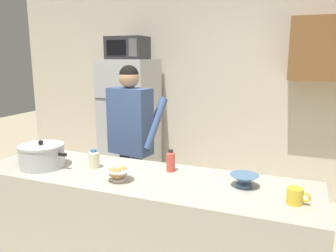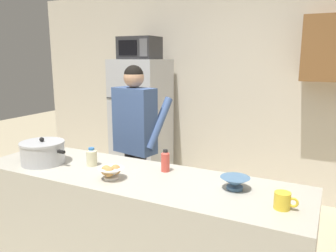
{
  "view_description": "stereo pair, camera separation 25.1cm",
  "coord_description": "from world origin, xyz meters",
  "px_view_note": "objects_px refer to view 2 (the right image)",
  "views": [
    {
      "loc": [
        1.0,
        -1.99,
        1.74
      ],
      "look_at": [
        0.0,
        0.55,
        1.17
      ],
      "focal_mm": 35.67,
      "sensor_mm": 36.0,
      "label": 1
    },
    {
      "loc": [
        1.23,
        -1.89,
        1.74
      ],
      "look_at": [
        0.0,
        0.55,
        1.17
      ],
      "focal_mm": 35.67,
      "sensor_mm": 36.0,
      "label": 2
    }
  ],
  "objects_px": {
    "cooking_pot": "(43,152)",
    "bottle_mid_counter": "(165,161)",
    "bottle_near_edge": "(92,157)",
    "bread_bowl": "(111,172)",
    "empty_bowl": "(235,182)",
    "coffee_mug": "(283,201)",
    "microwave": "(139,48)",
    "refrigerator": "(142,124)",
    "person_near_pot": "(135,129)"
  },
  "relations": [
    {
      "from": "person_near_pot",
      "to": "bread_bowl",
      "type": "xyz_separation_m",
      "value": [
        0.41,
        -0.97,
        -0.07
      ]
    },
    {
      "from": "microwave",
      "to": "empty_bowl",
      "type": "height_order",
      "value": "microwave"
    },
    {
      "from": "empty_bowl",
      "to": "bottle_mid_counter",
      "type": "distance_m",
      "value": 0.55
    },
    {
      "from": "person_near_pot",
      "to": "bread_bowl",
      "type": "relative_size",
      "value": 9.23
    },
    {
      "from": "coffee_mug",
      "to": "empty_bowl",
      "type": "relative_size",
      "value": 0.7
    },
    {
      "from": "refrigerator",
      "to": "coffee_mug",
      "type": "distance_m",
      "value": 2.84
    },
    {
      "from": "refrigerator",
      "to": "cooking_pot",
      "type": "bearing_deg",
      "value": -81.77
    },
    {
      "from": "bread_bowl",
      "to": "empty_bowl",
      "type": "bearing_deg",
      "value": 14.64
    },
    {
      "from": "empty_bowl",
      "to": "person_near_pot",
      "type": "bearing_deg",
      "value": 147.98
    },
    {
      "from": "person_near_pot",
      "to": "empty_bowl",
      "type": "distance_m",
      "value": 1.43
    },
    {
      "from": "coffee_mug",
      "to": "bottle_near_edge",
      "type": "bearing_deg",
      "value": 175.23
    },
    {
      "from": "refrigerator",
      "to": "cooking_pot",
      "type": "distance_m",
      "value": 1.97
    },
    {
      "from": "bread_bowl",
      "to": "empty_bowl",
      "type": "xyz_separation_m",
      "value": [
        0.8,
        0.21,
        -0.01
      ]
    },
    {
      "from": "person_near_pot",
      "to": "bread_bowl",
      "type": "bearing_deg",
      "value": -66.98
    },
    {
      "from": "cooking_pot",
      "to": "coffee_mug",
      "type": "height_order",
      "value": "cooking_pot"
    },
    {
      "from": "cooking_pot",
      "to": "bottle_mid_counter",
      "type": "height_order",
      "value": "cooking_pot"
    },
    {
      "from": "refrigerator",
      "to": "empty_bowl",
      "type": "xyz_separation_m",
      "value": [
        1.76,
        -1.78,
        0.11
      ]
    },
    {
      "from": "microwave",
      "to": "cooking_pot",
      "type": "height_order",
      "value": "microwave"
    },
    {
      "from": "microwave",
      "to": "bottle_near_edge",
      "type": "height_order",
      "value": "microwave"
    },
    {
      "from": "refrigerator",
      "to": "bread_bowl",
      "type": "xyz_separation_m",
      "value": [
        0.96,
        -1.99,
        0.12
      ]
    },
    {
      "from": "person_near_pot",
      "to": "bottle_mid_counter",
      "type": "distance_m",
      "value": 0.94
    },
    {
      "from": "refrigerator",
      "to": "bottle_mid_counter",
      "type": "height_order",
      "value": "refrigerator"
    },
    {
      "from": "person_near_pot",
      "to": "microwave",
      "type": "bearing_deg",
      "value": 118.85
    },
    {
      "from": "cooking_pot",
      "to": "empty_bowl",
      "type": "bearing_deg",
      "value": 6.21
    },
    {
      "from": "cooking_pot",
      "to": "bread_bowl",
      "type": "distance_m",
      "value": 0.69
    },
    {
      "from": "coffee_mug",
      "to": "bottle_mid_counter",
      "type": "distance_m",
      "value": 0.89
    },
    {
      "from": "bottle_near_edge",
      "to": "cooking_pot",
      "type": "bearing_deg",
      "value": -161.33
    },
    {
      "from": "bottle_near_edge",
      "to": "coffee_mug",
      "type": "bearing_deg",
      "value": -4.77
    },
    {
      "from": "cooking_pot",
      "to": "coffee_mug",
      "type": "bearing_deg",
      "value": 0.29
    },
    {
      "from": "microwave",
      "to": "bottle_near_edge",
      "type": "bearing_deg",
      "value": -69.88
    },
    {
      "from": "microwave",
      "to": "cooking_pot",
      "type": "xyz_separation_m",
      "value": [
        0.28,
        -1.92,
        -0.84
      ]
    },
    {
      "from": "person_near_pot",
      "to": "bottle_near_edge",
      "type": "bearing_deg",
      "value": -82.47
    },
    {
      "from": "bread_bowl",
      "to": "empty_bowl",
      "type": "height_order",
      "value": "bread_bowl"
    },
    {
      "from": "microwave",
      "to": "person_near_pot",
      "type": "bearing_deg",
      "value": -61.15
    },
    {
      "from": "coffee_mug",
      "to": "bottle_mid_counter",
      "type": "xyz_separation_m",
      "value": [
        -0.85,
        0.26,
        0.03
      ]
    },
    {
      "from": "cooking_pot",
      "to": "coffee_mug",
      "type": "distance_m",
      "value": 1.79
    },
    {
      "from": "person_near_pot",
      "to": "bread_bowl",
      "type": "distance_m",
      "value": 1.05
    },
    {
      "from": "microwave",
      "to": "bottle_mid_counter",
      "type": "xyz_separation_m",
      "value": [
        1.22,
        -1.66,
        -0.85
      ]
    },
    {
      "from": "bread_bowl",
      "to": "empty_bowl",
      "type": "distance_m",
      "value": 0.83
    },
    {
      "from": "refrigerator",
      "to": "microwave",
      "type": "height_order",
      "value": "microwave"
    },
    {
      "from": "coffee_mug",
      "to": "empty_bowl",
      "type": "distance_m",
      "value": 0.35
    },
    {
      "from": "person_near_pot",
      "to": "coffee_mug",
      "type": "bearing_deg",
      "value": -30.89
    },
    {
      "from": "cooking_pot",
      "to": "bread_bowl",
      "type": "bearing_deg",
      "value": -4.0
    },
    {
      "from": "bottle_near_edge",
      "to": "bottle_mid_counter",
      "type": "bearing_deg",
      "value": 13.73
    },
    {
      "from": "refrigerator",
      "to": "bottle_near_edge",
      "type": "xyz_separation_m",
      "value": [
        0.66,
        -1.82,
        0.14
      ]
    },
    {
      "from": "microwave",
      "to": "coffee_mug",
      "type": "height_order",
      "value": "microwave"
    },
    {
      "from": "bread_bowl",
      "to": "cooking_pot",
      "type": "bearing_deg",
      "value": 176.0
    },
    {
      "from": "bottle_mid_counter",
      "to": "empty_bowl",
      "type": "bearing_deg",
      "value": -10.74
    },
    {
      "from": "refrigerator",
      "to": "cooking_pot",
      "type": "relative_size",
      "value": 3.81
    },
    {
      "from": "refrigerator",
      "to": "bottle_mid_counter",
      "type": "xyz_separation_m",
      "value": [
        1.22,
        -1.68,
        0.15
      ]
    }
  ]
}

